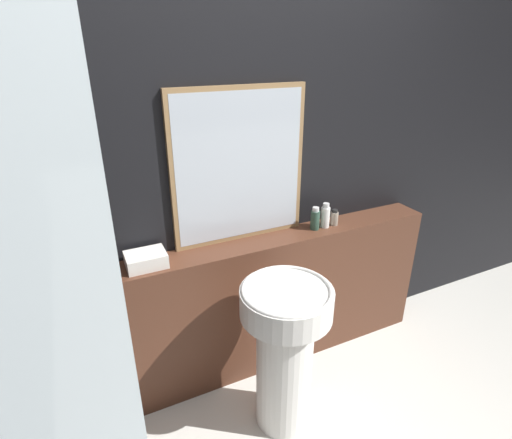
{
  "coord_description": "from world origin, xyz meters",
  "views": [
    {
      "loc": [
        -0.88,
        -0.65,
        1.97
      ],
      "look_at": [
        -0.04,
        1.11,
        1.1
      ],
      "focal_mm": 28.0,
      "sensor_mm": 36.0,
      "label": 1
    }
  ],
  "objects_px": {
    "towel_stack": "(146,260)",
    "lotion_bottle": "(334,218)",
    "pedestal_sink": "(285,346)",
    "shampoo_bottle": "(315,219)",
    "conditioner_bottle": "(325,216)",
    "mirror": "(240,167)"
  },
  "relations": [
    {
      "from": "towel_stack",
      "to": "lotion_bottle",
      "type": "height_order",
      "value": "lotion_bottle"
    },
    {
      "from": "pedestal_sink",
      "to": "lotion_bottle",
      "type": "xyz_separation_m",
      "value": [
        0.6,
        0.46,
        0.43
      ]
    },
    {
      "from": "towel_stack",
      "to": "shampoo_bottle",
      "type": "height_order",
      "value": "shampoo_bottle"
    },
    {
      "from": "conditioner_bottle",
      "to": "towel_stack",
      "type": "bearing_deg",
      "value": 180.0
    },
    {
      "from": "mirror",
      "to": "lotion_bottle",
      "type": "relative_size",
      "value": 8.36
    },
    {
      "from": "shampoo_bottle",
      "to": "conditioner_bottle",
      "type": "xyz_separation_m",
      "value": [
        0.07,
        -0.0,
        0.01
      ]
    },
    {
      "from": "pedestal_sink",
      "to": "shampoo_bottle",
      "type": "relative_size",
      "value": 6.04
    },
    {
      "from": "towel_stack",
      "to": "shampoo_bottle",
      "type": "distance_m",
      "value": 1.03
    },
    {
      "from": "towel_stack",
      "to": "conditioner_bottle",
      "type": "xyz_separation_m",
      "value": [
        1.11,
        0.0,
        0.04
      ]
    },
    {
      "from": "shampoo_bottle",
      "to": "lotion_bottle",
      "type": "height_order",
      "value": "shampoo_bottle"
    },
    {
      "from": "pedestal_sink",
      "to": "mirror",
      "type": "bearing_deg",
      "value": 90.43
    },
    {
      "from": "conditioner_bottle",
      "to": "pedestal_sink",
      "type": "bearing_deg",
      "value": -139.18
    },
    {
      "from": "towel_stack",
      "to": "shampoo_bottle",
      "type": "relative_size",
      "value": 1.4
    },
    {
      "from": "shampoo_bottle",
      "to": "conditioner_bottle",
      "type": "height_order",
      "value": "conditioner_bottle"
    },
    {
      "from": "towel_stack",
      "to": "conditioner_bottle",
      "type": "distance_m",
      "value": 1.11
    },
    {
      "from": "mirror",
      "to": "conditioner_bottle",
      "type": "distance_m",
      "value": 0.65
    },
    {
      "from": "towel_stack",
      "to": "mirror",
      "type": "bearing_deg",
      "value": 8.95
    },
    {
      "from": "mirror",
      "to": "shampoo_bottle",
      "type": "distance_m",
      "value": 0.6
    },
    {
      "from": "pedestal_sink",
      "to": "shampoo_bottle",
      "type": "xyz_separation_m",
      "value": [
        0.46,
        0.46,
        0.45
      ]
    },
    {
      "from": "shampoo_bottle",
      "to": "lotion_bottle",
      "type": "xyz_separation_m",
      "value": [
        0.15,
        -0.0,
        -0.02
      ]
    },
    {
      "from": "pedestal_sink",
      "to": "towel_stack",
      "type": "height_order",
      "value": "towel_stack"
    },
    {
      "from": "mirror",
      "to": "shampoo_bottle",
      "type": "height_order",
      "value": "mirror"
    }
  ]
}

